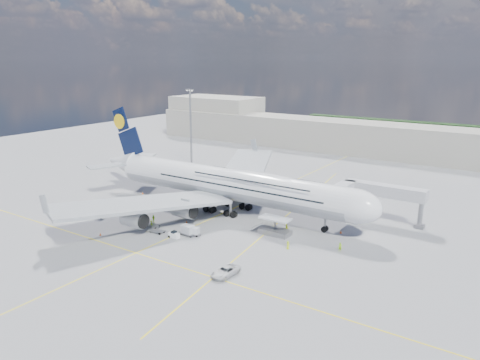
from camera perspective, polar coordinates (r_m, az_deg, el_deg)
The scene contains 31 objects.
ground at distance 104.73m, azimuth -4.66°, elevation -5.22°, with size 300.00×300.00×0.00m, color gray.
taxi_line_main at distance 104.73m, azimuth -4.66°, elevation -5.22°, with size 0.25×220.00×0.01m, color yellow.
taxi_line_cross at distance 91.07m, azimuth -12.57°, elevation -8.67°, with size 120.00×0.25×0.01m, color yellow.
taxi_line_diag at distance 105.25m, azimuth 4.77°, elevation -5.12°, with size 0.25×100.00×0.01m, color yellow.
airliner at distance 110.15m, azimuth -1.40°, elevation -0.42°, with size 77.26×79.15×23.71m.
jet_bridge at distance 106.78m, azimuth 15.17°, elevation -1.44°, with size 18.80×12.10×8.50m.
cargo_loader at distance 97.70m, azimuth 4.20°, elevation -5.92°, with size 8.53×3.20×3.67m.
light_mast at distance 160.24m, azimuth -6.03°, elevation 6.58°, with size 3.00×0.70×25.50m.
terminal at distance 184.96m, azimuth 13.92°, elevation 5.05°, with size 180.00×16.00×12.00m, color #B2AD9E.
hangar at distance 222.06m, azimuth -2.89°, elevation 7.79°, with size 40.00×22.00×18.00m, color #B2AD9E.
dolly_row_a at distance 112.13m, azimuth -16.76°, elevation -3.96°, with size 2.72×1.48×1.71m.
dolly_row_b at distance 103.50m, azimuth -10.55°, elevation -5.48°, with size 3.34×2.49×0.44m.
dolly_row_c at distance 100.07m, azimuth -10.08°, elevation -6.15°, with size 3.46×2.29×0.47m.
dolly_back at distance 115.83m, azimuth -9.47°, elevation -2.88°, with size 3.35×2.91×1.88m.
dolly_nose_far at distance 97.62m, azimuth -6.42°, elevation -6.06°, with size 3.43×1.95×2.12m.
dolly_nose_near at distance 97.40m, azimuth -5.61°, elevation -6.23°, with size 2.92×2.01×1.69m.
baggage_tug at distance 96.59m, azimuth -8.06°, elevation -6.65°, with size 2.43×1.21×1.49m.
catering_truck_inner at distance 133.26m, azimuth -1.67°, elevation 0.10°, with size 7.81×5.66×4.29m.
catering_truck_outer at distance 139.30m, azimuth 0.86°, elevation 0.57°, with size 6.32×4.86×3.48m.
service_van at distance 80.03m, azimuth -1.80°, elevation -11.07°, with size 2.63×5.70×1.58m, color silver.
crew_nose at distance 91.32m, azimuth 12.12°, elevation -7.98°, with size 0.65×0.42×1.77m, color #98DC17.
crew_loader at distance 98.74m, azimuth 5.65°, elevation -5.90°, with size 0.95×0.74×1.94m, color #D3E918.
crew_wing at distance 105.99m, azimuth -10.51°, elevation -4.67°, with size 1.04×0.43×1.78m, color #BBF619.
crew_van at distance 90.86m, azimuth 5.85°, elevation -7.90°, with size 0.78×0.51×1.59m, color #E6FF1A.
crew_tug at distance 103.38m, azimuth -10.76°, elevation -5.26°, with size 0.99×0.57×1.53m, color #B1E117.
cone_nose at distance 100.53m, azimuth 12.20°, elevation -6.23°, with size 0.42×0.42×0.53m.
cone_wing_left_inner at distance 133.08m, azimuth -1.09°, elevation -0.71°, with size 0.38×0.38×0.49m.
cone_wing_left_outer at distance 132.06m, azimuth -0.63°, elevation -0.80°, with size 0.50×0.50×0.64m.
cone_wing_right_inner at distance 104.65m, azimuth -6.53°, elevation -5.13°, with size 0.42×0.42×0.54m.
cone_wing_right_outer at distance 101.35m, azimuth -16.67°, elevation -6.34°, with size 0.44×0.44×0.56m.
cone_tail at distance 128.44m, azimuth -11.80°, elevation -1.58°, with size 0.46×0.46×0.59m.
Camera 1 is at (61.60, -76.88, 35.56)m, focal length 35.00 mm.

